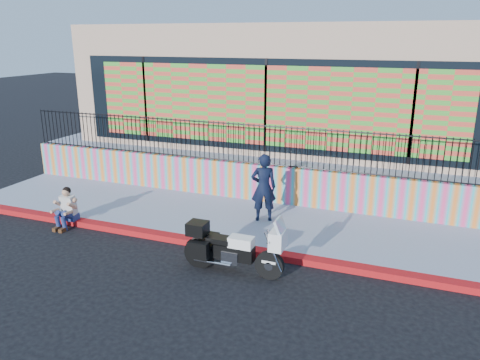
% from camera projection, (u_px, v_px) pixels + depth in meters
% --- Properties ---
extents(ground, '(90.00, 90.00, 0.00)m').
position_uv_depth(ground, '(211.00, 247.00, 11.27)').
color(ground, black).
rests_on(ground, ground).
extents(red_curb, '(16.00, 0.30, 0.15)m').
position_uv_depth(red_curb, '(211.00, 244.00, 11.24)').
color(red_curb, '#A6130B').
rests_on(red_curb, ground).
extents(sidewalk, '(16.00, 3.00, 0.15)m').
position_uv_depth(sidewalk, '(236.00, 220.00, 12.72)').
color(sidewalk, gray).
rests_on(sidewalk, ground).
extents(mural_wall, '(16.00, 0.20, 1.10)m').
position_uv_depth(mural_wall, '(255.00, 182.00, 13.96)').
color(mural_wall, '#F23F7F').
rests_on(mural_wall, sidewalk).
extents(metal_fence, '(15.80, 0.04, 1.20)m').
position_uv_depth(metal_fence, '(256.00, 144.00, 13.62)').
color(metal_fence, black).
rests_on(metal_fence, mural_wall).
extents(elevated_platform, '(16.00, 10.00, 1.25)m').
position_uv_depth(elevated_platform, '(298.00, 148.00, 18.53)').
color(elevated_platform, gray).
rests_on(elevated_platform, ground).
extents(storefront_building, '(14.00, 8.06, 4.00)m').
position_uv_depth(storefront_building, '(299.00, 81.00, 17.57)').
color(storefront_building, tan).
rests_on(storefront_building, elevated_platform).
extents(police_motorcycle, '(2.21, 0.73, 1.38)m').
position_uv_depth(police_motorcycle, '(232.00, 247.00, 9.92)').
color(police_motorcycle, black).
rests_on(police_motorcycle, ground).
extents(police_officer, '(0.78, 0.66, 1.82)m').
position_uv_depth(police_officer, '(264.00, 188.00, 12.28)').
color(police_officer, black).
rests_on(police_officer, sidewalk).
extents(seated_man, '(0.54, 0.71, 1.06)m').
position_uv_depth(seated_man, '(65.00, 212.00, 12.30)').
color(seated_man, navy).
rests_on(seated_man, ground).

